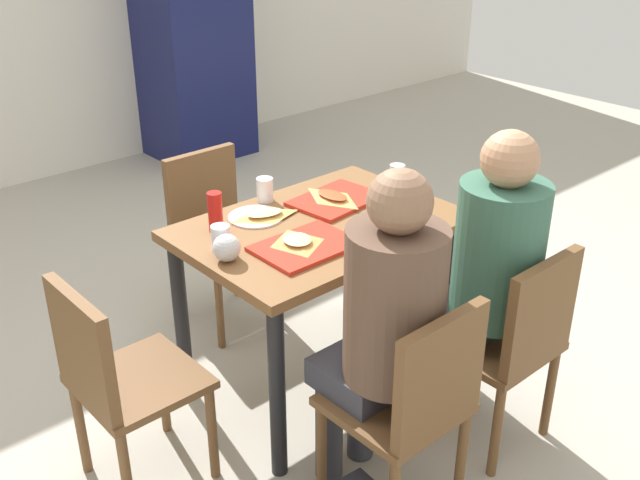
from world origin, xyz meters
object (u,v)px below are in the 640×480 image
(pizza_slice_d, at_px, (384,222))
(pizza_slice_c, at_px, (265,214))
(drink_fridge, at_px, (192,31))
(tray_red_far, at_px, (336,200))
(soda_can, at_px, (397,178))
(chair_left_end, at_px, (115,375))
(paper_plate_center, at_px, (256,217))
(chair_near_left, at_px, (414,400))
(pizza_slice_b, at_px, (332,196))
(plastic_cup_a, at_px, (265,190))
(person_in_brown_jacket, at_px, (489,264))
(paper_plate_near_edge, at_px, (386,227))
(pizza_slice_a, at_px, (297,241))
(chair_near_right, at_px, (513,338))
(main_table, at_px, (320,248))
(foil_bundle, at_px, (227,248))
(plastic_cup_b, at_px, (383,235))
(plastic_cup_c, at_px, (221,239))
(person_in_red, at_px, (385,317))
(tray_red_near, at_px, (305,246))
(chair_far_side, at_px, (215,226))
(condiment_bottle, at_px, (215,212))

(pizza_slice_d, bearing_deg, pizza_slice_c, 129.54)
(pizza_slice_c, distance_m, drink_fridge, 3.02)
(tray_red_far, xyz_separation_m, soda_can, (0.27, -0.09, 0.05))
(chair_left_end, xyz_separation_m, soda_can, (1.38, 0.02, 0.34))
(tray_red_far, height_order, paper_plate_center, tray_red_far)
(chair_near_left, height_order, pizza_slice_b, chair_near_left)
(plastic_cup_a, bearing_deg, chair_left_end, -160.54)
(person_in_brown_jacket, distance_m, paper_plate_center, 0.93)
(paper_plate_near_edge, relative_size, pizza_slice_a, 1.01)
(plastic_cup_a, bearing_deg, soda_can, -31.60)
(chair_near_right, distance_m, chair_left_end, 1.41)
(plastic_cup_a, height_order, soda_can, soda_can)
(main_table, distance_m, foil_bundle, 0.49)
(person_in_brown_jacket, xyz_separation_m, pizza_slice_d, (-0.10, 0.43, 0.05))
(pizza_slice_d, distance_m, drink_fridge, 3.23)
(person_in_brown_jacket, distance_m, plastic_cup_b, 0.39)
(paper_plate_near_edge, bearing_deg, foil_bundle, 163.25)
(person_in_brown_jacket, xyz_separation_m, plastic_cup_c, (-0.70, 0.67, 0.09))
(person_in_red, xyz_separation_m, pizza_slice_d, (0.43, 0.43, 0.05))
(main_table, distance_m, plastic_cup_c, 0.46)
(main_table, bearing_deg, plastic_cup_a, 94.86)
(pizza_slice_c, relative_size, plastic_cup_c, 2.34)
(drink_fridge, bearing_deg, tray_red_near, -115.98)
(chair_left_end, xyz_separation_m, pizza_slice_b, (1.10, 0.12, 0.31))
(paper_plate_center, xyz_separation_m, plastic_cup_b, (0.19, -0.52, 0.05))
(pizza_slice_a, bearing_deg, drink_fridge, 63.58)
(person_in_brown_jacket, relative_size, pizza_slice_d, 4.70)
(paper_plate_center, distance_m, drink_fridge, 3.01)
(pizza_slice_a, relative_size, plastic_cup_a, 2.17)
(chair_near_left, xyz_separation_m, tray_red_far, (0.46, 0.87, 0.29))
(chair_far_side, bearing_deg, person_in_red, -101.08)
(paper_plate_near_edge, distance_m, condiment_bottle, 0.66)
(tray_red_far, xyz_separation_m, condiment_bottle, (-0.54, 0.09, 0.07))
(main_table, distance_m, condiment_bottle, 0.45)
(chair_far_side, relative_size, tray_red_far, 2.31)
(chair_left_end, height_order, paper_plate_center, chair_left_end)
(pizza_slice_c, height_order, soda_can, soda_can)
(plastic_cup_b, bearing_deg, soda_can, 37.90)
(plastic_cup_b, xyz_separation_m, condiment_bottle, (-0.38, 0.52, 0.03))
(tray_red_near, bearing_deg, soda_can, 12.99)
(tray_red_far, bearing_deg, paper_plate_near_edge, -94.86)
(chair_near_right, relative_size, plastic_cup_b, 8.32)
(person_in_brown_jacket, bearing_deg, plastic_cup_b, 128.85)
(chair_far_side, distance_m, plastic_cup_c, 0.89)
(pizza_slice_a, height_order, plastic_cup_a, plastic_cup_a)
(chair_near_left, relative_size, paper_plate_center, 3.78)
(tray_red_far, distance_m, plastic_cup_b, 0.46)
(plastic_cup_c, bearing_deg, foil_bundle, -109.86)
(pizza_slice_c, relative_size, drink_fridge, 0.12)
(person_in_brown_jacket, xyz_separation_m, soda_can, (0.19, 0.64, 0.10))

